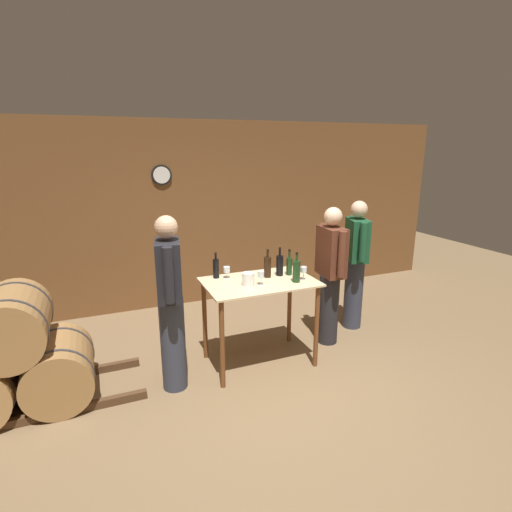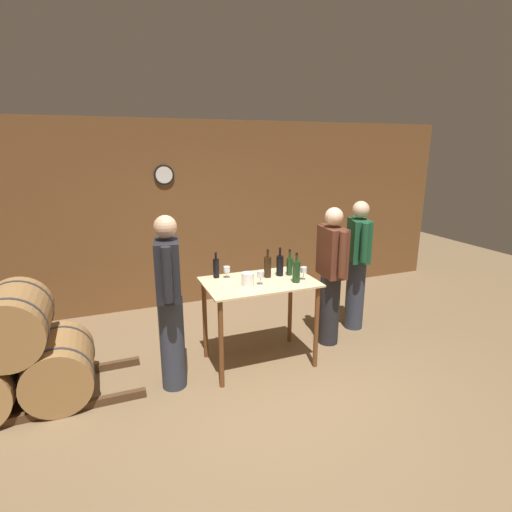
# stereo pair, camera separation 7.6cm
# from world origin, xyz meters

# --- Properties ---
(ground_plane) EXTENTS (14.00, 14.00, 0.00)m
(ground_plane) POSITION_xyz_m (0.00, 0.00, 0.00)
(ground_plane) COLOR brown
(back_wall) EXTENTS (8.40, 0.08, 2.70)m
(back_wall) POSITION_xyz_m (-0.00, 2.77, 1.35)
(back_wall) COLOR brown
(back_wall) RESTS_ON ground_plane
(barrel_rack) EXTENTS (2.12, 0.79, 1.14)m
(barrel_rack) POSITION_xyz_m (-2.22, 0.83, 0.46)
(barrel_rack) COLOR #4C331E
(barrel_rack) RESTS_ON ground_plane
(tasting_table) EXTENTS (1.18, 0.75, 0.95)m
(tasting_table) POSITION_xyz_m (0.10, 0.71, 0.78)
(tasting_table) COLOR beige
(tasting_table) RESTS_ON ground_plane
(wine_bottle_far_left) EXTENTS (0.07, 0.07, 0.28)m
(wine_bottle_far_left) POSITION_xyz_m (-0.29, 0.99, 1.06)
(wine_bottle_far_left) COLOR black
(wine_bottle_far_left) RESTS_ON tasting_table
(wine_bottle_left) EXTENTS (0.08, 0.08, 0.31)m
(wine_bottle_left) POSITION_xyz_m (0.23, 0.81, 1.07)
(wine_bottle_left) COLOR black
(wine_bottle_left) RESTS_ON tasting_table
(wine_bottle_center) EXTENTS (0.08, 0.08, 0.32)m
(wine_bottle_center) POSITION_xyz_m (0.38, 0.81, 1.07)
(wine_bottle_center) COLOR black
(wine_bottle_center) RESTS_ON tasting_table
(wine_bottle_right) EXTENTS (0.08, 0.08, 0.32)m
(wine_bottle_right) POSITION_xyz_m (0.44, 0.54, 1.07)
(wine_bottle_right) COLOR #193819
(wine_bottle_right) RESTS_ON tasting_table
(wine_bottle_far_right) EXTENTS (0.06, 0.06, 0.29)m
(wine_bottle_far_right) POSITION_xyz_m (0.49, 0.79, 1.06)
(wine_bottle_far_right) COLOR #193819
(wine_bottle_far_right) RESTS_ON tasting_table
(wine_glass_near_left) EXTENTS (0.07, 0.07, 0.13)m
(wine_glass_near_left) POSITION_xyz_m (-0.19, 0.93, 1.04)
(wine_glass_near_left) COLOR silver
(wine_glass_near_left) RESTS_ON tasting_table
(wine_glass_near_center) EXTENTS (0.07, 0.07, 0.15)m
(wine_glass_near_center) POSITION_xyz_m (0.06, 0.59, 1.06)
(wine_glass_near_center) COLOR silver
(wine_glass_near_center) RESTS_ON tasting_table
(wine_glass_near_right) EXTENTS (0.07, 0.07, 0.14)m
(wine_glass_near_right) POSITION_xyz_m (0.55, 0.57, 1.06)
(wine_glass_near_right) COLOR silver
(wine_glass_near_right) RESTS_ON tasting_table
(ice_bucket) EXTENTS (0.13, 0.13, 0.14)m
(ice_bucket) POSITION_xyz_m (-0.06, 0.63, 1.02)
(ice_bucket) COLOR white
(ice_bucket) RESTS_ON tasting_table
(person_host) EXTENTS (0.25, 0.59, 1.67)m
(person_host) POSITION_xyz_m (1.06, 0.83, 0.88)
(person_host) COLOR #232328
(person_host) RESTS_ON ground_plane
(person_visitor_with_scarf) EXTENTS (0.34, 0.56, 1.68)m
(person_visitor_with_scarf) POSITION_xyz_m (1.60, 1.08, 0.89)
(person_visitor_with_scarf) COLOR #333847
(person_visitor_with_scarf) RESTS_ON ground_plane
(person_visitor_bearded) EXTENTS (0.29, 0.58, 1.73)m
(person_visitor_bearded) POSITION_xyz_m (-0.87, 0.58, 0.92)
(person_visitor_bearded) COLOR #333847
(person_visitor_bearded) RESTS_ON ground_plane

